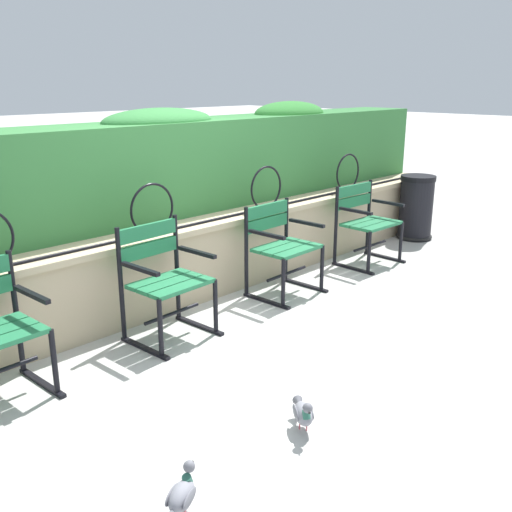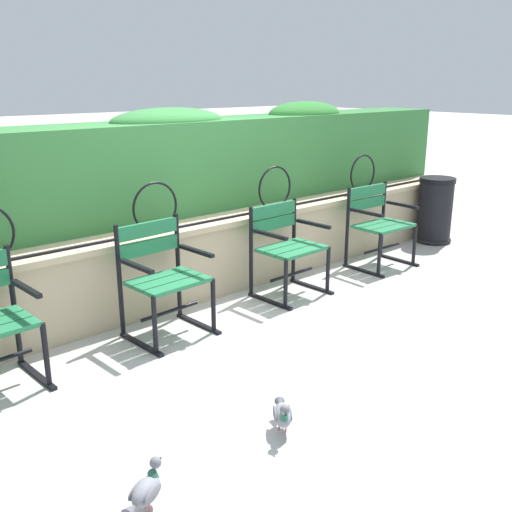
{
  "view_description": "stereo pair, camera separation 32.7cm",
  "coord_description": "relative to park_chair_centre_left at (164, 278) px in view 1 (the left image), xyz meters",
  "views": [
    {
      "loc": [
        -3.15,
        -2.9,
        1.88
      ],
      "look_at": [
        0.0,
        0.15,
        0.55
      ],
      "focal_mm": 40.74,
      "sensor_mm": 36.0,
      "label": 1
    },
    {
      "loc": [
        -2.91,
        -3.13,
        1.88
      ],
      "look_at": [
        0.0,
        0.15,
        0.55
      ],
      "focal_mm": 40.74,
      "sensor_mm": 36.0,
      "label": 2
    }
  ],
  "objects": [
    {
      "name": "iron_arch_fence",
      "position": [
        0.31,
        0.41,
        0.39
      ],
      "size": [
        7.25,
        0.02,
        0.42
      ],
      "color": "black",
      "rests_on": "stone_wall"
    },
    {
      "name": "stone_wall",
      "position": [
        0.68,
        0.48,
        -0.12
      ],
      "size": [
        7.79,
        0.41,
        0.69
      ],
      "color": "tan",
      "rests_on": "ground"
    },
    {
      "name": "park_chair_centre_right",
      "position": [
        1.31,
        0.0,
        -0.01
      ],
      "size": [
        0.62,
        0.54,
        0.82
      ],
      "color": "#237547",
      "rests_on": "ground"
    },
    {
      "name": "pigeon_near_chairs",
      "position": [
        -1.15,
        -1.61,
        -0.35
      ],
      "size": [
        0.27,
        0.18,
        0.22
      ],
      "color": "gray",
      "rests_on": "ground"
    },
    {
      "name": "park_chair_rightmost",
      "position": [
        2.63,
        -0.02,
        -0.01
      ],
      "size": [
        0.63,
        0.54,
        0.84
      ],
      "color": "#237547",
      "rests_on": "ground"
    },
    {
      "name": "ground_plane",
      "position": [
        0.68,
        -0.44,
        -0.47
      ],
      "size": [
        60.0,
        60.0,
        0.0
      ],
      "primitive_type": "plane",
      "color": "#B7B5AF"
    },
    {
      "name": "hedge_row",
      "position": [
        0.7,
        0.98,
        0.68
      ],
      "size": [
        7.64,
        0.66,
        0.98
      ],
      "color": "#387A3D",
      "rests_on": "stone_wall"
    },
    {
      "name": "trash_bin",
      "position": [
        3.9,
        0.09,
        -0.09
      ],
      "size": [
        0.44,
        0.44,
        0.78
      ],
      "color": "black",
      "rests_on": "ground"
    },
    {
      "name": "park_chair_centre_left",
      "position": [
        0.0,
        0.0,
        0.0
      ],
      "size": [
        0.61,
        0.55,
        0.88
      ],
      "color": "#237547",
      "rests_on": "ground"
    },
    {
      "name": "pigeon_far_side",
      "position": [
        -0.24,
        -1.56,
        -0.35
      ],
      "size": [
        0.22,
        0.25,
        0.22
      ],
      "color": "gray",
      "rests_on": "ground"
    }
  ]
}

